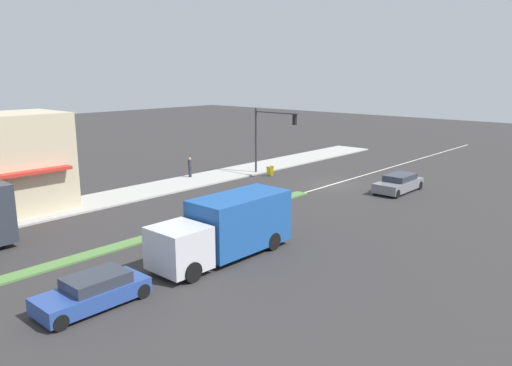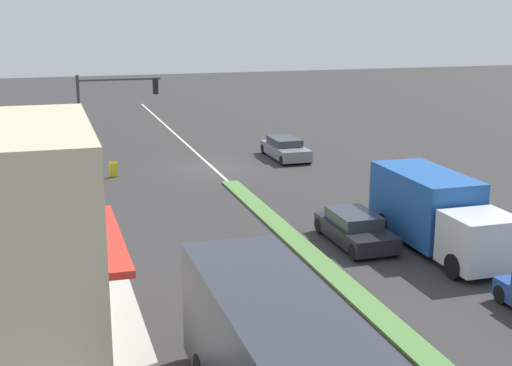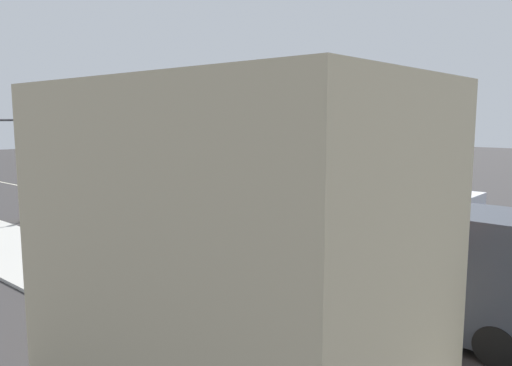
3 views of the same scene
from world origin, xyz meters
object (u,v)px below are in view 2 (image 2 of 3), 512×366
traffic_signal_main (106,108)px  warning_aframe_sign (113,169)px  pedestrian (32,187)px  delivery_truck (436,212)px  sedan_dark (355,229)px  suv_grey (285,149)px

traffic_signal_main → warning_aframe_sign: size_ratio=6.69×
pedestrian → delivery_truck: delivery_truck is taller
traffic_signal_main → sedan_dark: 17.21m
warning_aframe_sign → delivery_truck: size_ratio=0.11×
traffic_signal_main → suv_grey: 11.75m
pedestrian → delivery_truck: 18.62m
warning_aframe_sign → sedan_dark: bearing=118.9°
warning_aframe_sign → delivery_truck: 19.38m
traffic_signal_main → sedan_dark: (-8.32, 14.71, -3.28)m
pedestrian → warning_aframe_sign: size_ratio=1.97×
suv_grey → pedestrian: bearing=25.4°
traffic_signal_main → warning_aframe_sign: bearing=169.2°
suv_grey → sedan_dark: size_ratio=1.06×
traffic_signal_main → sedan_dark: traffic_signal_main is taller
traffic_signal_main → warning_aframe_sign: traffic_signal_main is taller
delivery_truck → pedestrian: bearing=-35.2°
pedestrian → delivery_truck: bearing=144.8°
traffic_signal_main → pedestrian: size_ratio=3.40×
pedestrian → sedan_dark: bearing=142.9°
pedestrian → delivery_truck: size_ratio=0.22×
pedestrian → sedan_dark: pedestrian is taller
delivery_truck → sedan_dark: 3.22m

